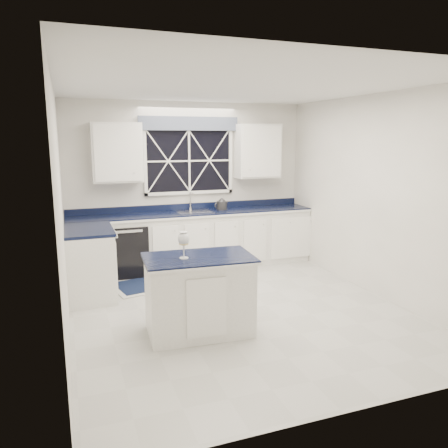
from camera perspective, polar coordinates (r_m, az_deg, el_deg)
name	(u,v)px	position (r m, az deg, el deg)	size (l,w,h in m)	color
ground	(238,309)	(5.59, 1.84, -11.10)	(4.50, 4.50, 0.00)	#B6B6B1
back_wall	(189,185)	(7.35, -4.62, 5.12)	(4.00, 0.10, 2.70)	white
base_cabinets	(177,245)	(6.98, -6.12, -2.73)	(3.99, 1.60, 0.90)	white
countertop	(194,213)	(7.12, -3.93, 1.45)	(3.98, 0.64, 0.04)	black
dishwasher	(127,249)	(7.01, -12.55, -3.21)	(0.60, 0.58, 0.82)	black
window	(189,156)	(7.27, -4.58, 8.85)	(1.65, 0.09, 1.26)	black
upper_cabinets	(191,152)	(7.15, -4.32, 9.38)	(3.10, 0.34, 0.90)	white
faucet	(191,201)	(7.28, -4.37, 3.07)	(0.05, 0.20, 0.30)	silver
island	(199,295)	(4.83, -3.27, -9.20)	(1.21, 0.78, 0.87)	white
rug	(156,283)	(6.61, -8.84, -7.58)	(1.41, 1.03, 0.02)	#A9A9A4
kettle	(222,204)	(7.29, -0.31, 2.61)	(0.28, 0.23, 0.21)	#2E2F31
wine_glass	(184,240)	(4.59, -5.29, -2.10)	(0.12, 0.12, 0.29)	silver
soap_bottle	(221,203)	(7.44, -0.34, 2.80)	(0.09, 0.09, 0.19)	silver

